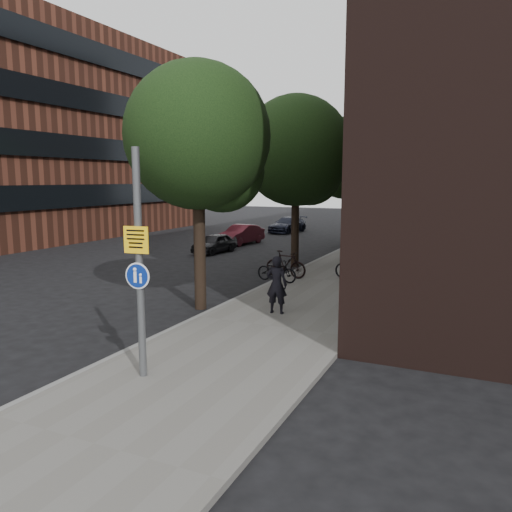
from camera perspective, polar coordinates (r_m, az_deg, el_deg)
The scene contains 15 objects.
ground at distance 10.91m, azimuth -6.80°, elevation -12.93°, with size 120.00×120.00×0.00m, color black.
sidewalk at distance 19.71m, azimuth 9.20°, elevation -2.95°, with size 4.50×60.00×0.12m, color #63615C.
curb_edge at distance 20.40m, azimuth 3.10°, elevation -2.44°, with size 0.15×60.00×0.13m, color slate.
street_tree_near at distance 15.46m, azimuth -6.16°, elevation 12.74°, with size 4.40×4.40×7.50m.
street_tree_mid at distance 23.17m, azimuth 4.88°, elevation 11.43°, with size 5.00×5.00×7.80m.
street_tree_far at distance 31.77m, azimuth 10.50°, elevation 10.58°, with size 5.00×5.00×7.80m.
signpost at distance 9.95m, azimuth -13.18°, elevation -0.88°, with size 0.52×0.15×4.51m.
pedestrian at distance 14.60m, azimuth 2.37°, elevation -3.29°, with size 0.62×0.41×1.71m, color black.
parked_bike_facade_near at distance 19.81m, azimuth 11.28°, elevation -1.38°, with size 0.63×1.80×0.95m, color black.
parked_bike_facade_far at distance 18.28m, azimuth 13.03°, elevation -2.32°, with size 0.43×1.54×0.92m, color black.
parked_bike_curb_near at distance 19.17m, azimuth 2.38°, elevation -1.62°, with size 0.60×1.71×0.90m, color black.
parked_bike_curb_far at distance 20.02m, azimuth 3.41°, elevation -0.92°, with size 0.51×1.80×1.08m, color black.
parked_car_near at distance 27.61m, azimuth -4.76°, elevation 1.47°, with size 1.26×3.13×1.07m, color black.
parked_car_mid at distance 31.18m, azimuth -1.72°, elevation 2.46°, with size 1.28×3.68×1.21m, color #531721.
parked_car_far at distance 38.28m, azimuth 3.62°, elevation 3.59°, with size 1.64×4.03×1.17m, color black.
Camera 1 is at (5.35, -8.62, 4.02)m, focal length 35.00 mm.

